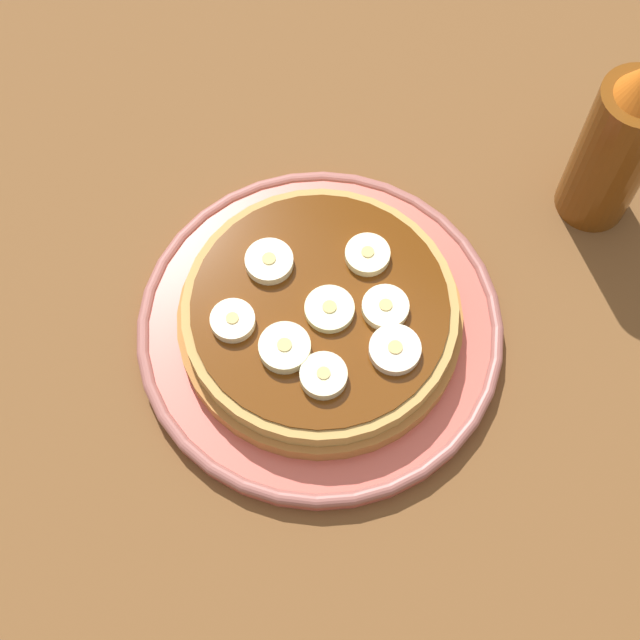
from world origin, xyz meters
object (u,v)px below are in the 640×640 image
(banana_slice_5, at_px, (281,346))
(pancake_stack, at_px, (312,315))
(banana_slice_1, at_px, (269,262))
(banana_slice_4, at_px, (385,308))
(banana_slice_2, at_px, (233,321))
(banana_slice_6, at_px, (324,376))
(banana_slice_3, at_px, (367,255))
(banana_slice_7, at_px, (390,356))
(plate, at_px, (320,328))
(banana_slice_0, at_px, (331,308))
(syrup_bottle, at_px, (617,146))

(banana_slice_5, bearing_deg, pancake_stack, -86.86)
(banana_slice_1, xyz_separation_m, banana_slice_4, (-0.07, -0.01, -0.00))
(banana_slice_2, xyz_separation_m, banana_slice_6, (-0.06, -0.00, 0.00))
(banana_slice_1, bearing_deg, banana_slice_4, -169.08)
(banana_slice_3, height_order, banana_slice_4, same)
(banana_slice_1, relative_size, banana_slice_5, 0.97)
(banana_slice_5, xyz_separation_m, banana_slice_7, (-0.06, -0.03, -0.00))
(pancake_stack, bearing_deg, plate, -148.27)
(banana_slice_0, bearing_deg, banana_slice_6, 119.19)
(plate, xyz_separation_m, syrup_bottle, (-0.09, -0.19, 0.06))
(banana_slice_3, xyz_separation_m, banana_slice_6, (-0.02, 0.08, 0.00))
(banana_slice_3, distance_m, syrup_bottle, 0.17)
(banana_slice_5, distance_m, syrup_bottle, 0.24)
(banana_slice_2, bearing_deg, banana_slice_4, -139.56)
(pancake_stack, xyz_separation_m, banana_slice_0, (-0.01, -0.00, 0.02))
(banana_slice_1, bearing_deg, banana_slice_7, 173.88)
(banana_slice_1, height_order, banana_slice_5, banana_slice_5)
(plate, relative_size, banana_slice_7, 7.56)
(pancake_stack, relative_size, banana_slice_5, 5.76)
(banana_slice_2, height_order, syrup_bottle, syrup_bottle)
(syrup_bottle, bearing_deg, plate, 62.85)
(plate, xyz_separation_m, banana_slice_6, (-0.03, 0.04, 0.04))
(banana_slice_5, bearing_deg, banana_slice_7, -150.82)
(banana_slice_0, relative_size, banana_slice_1, 1.01)
(banana_slice_4, bearing_deg, banana_slice_0, 34.55)
(banana_slice_6, xyz_separation_m, banana_slice_7, (-0.02, -0.03, -0.00))
(banana_slice_1, bearing_deg, banana_slice_2, 97.54)
(banana_slice_1, relative_size, syrup_bottle, 0.21)
(banana_slice_0, relative_size, syrup_bottle, 0.21)
(banana_slice_2, relative_size, banana_slice_4, 0.95)
(banana_slice_0, relative_size, banana_slice_6, 1.08)
(banana_slice_4, relative_size, banana_slice_6, 1.02)
(banana_slice_0, xyz_separation_m, banana_slice_7, (-0.05, 0.01, 0.00))
(pancake_stack, xyz_separation_m, banana_slice_3, (-0.01, -0.05, 0.02))
(banana_slice_0, distance_m, banana_slice_7, 0.05)
(banana_slice_1, height_order, banana_slice_2, same)
(pancake_stack, height_order, banana_slice_1, banana_slice_1)
(plate, distance_m, syrup_bottle, 0.22)
(pancake_stack, relative_size, banana_slice_1, 5.95)
(banana_slice_5, xyz_separation_m, syrup_bottle, (-0.10, -0.22, 0.02))
(pancake_stack, distance_m, banana_slice_3, 0.05)
(banana_slice_0, relative_size, banana_slice_5, 0.98)
(banana_slice_2, xyz_separation_m, banana_slice_3, (-0.04, -0.08, -0.00))
(banana_slice_7, bearing_deg, banana_slice_5, 29.18)
(banana_slice_1, height_order, banana_slice_3, same)
(plate, bearing_deg, banana_slice_2, 47.83)
(banana_slice_0, distance_m, banana_slice_6, 0.04)
(banana_slice_1, height_order, syrup_bottle, syrup_bottle)
(plate, height_order, banana_slice_3, banana_slice_3)
(banana_slice_0, distance_m, syrup_bottle, 0.21)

